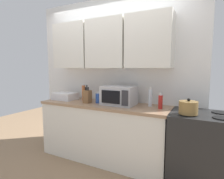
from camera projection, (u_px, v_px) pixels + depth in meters
wall_back_with_cabinets at (110, 61)px, 2.97m from camera, size 2.92×0.38×2.60m
counter_run at (104, 131)px, 2.89m from camera, size 2.05×0.63×0.90m
stove_range at (202, 149)px, 2.24m from camera, size 0.76×0.64×0.91m
kettle at (188, 108)px, 2.13m from camera, size 0.21×0.21×0.19m
microwave at (119, 95)px, 2.72m from camera, size 0.48×0.37×0.28m
dish_rack at (65, 96)px, 3.18m from camera, size 0.38×0.30×0.12m
knife_block at (87, 96)px, 2.87m from camera, size 0.10×0.12×0.29m
bottle_red_sauce at (160, 102)px, 2.45m from camera, size 0.06×0.06×0.21m
bottle_clear_tall at (150, 97)px, 2.60m from camera, size 0.05×0.05×0.27m
bottle_spice_jar at (84, 93)px, 3.10m from camera, size 0.06×0.06×0.28m
bottle_blue_cleaner at (98, 98)px, 2.86m from camera, size 0.08×0.08×0.18m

